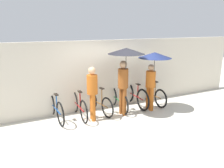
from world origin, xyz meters
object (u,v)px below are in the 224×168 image
object	(u,v)px
parked_bicycle_0	(55,108)
pedestrian_leading	(92,90)
parked_bicycle_4	(135,95)
parked_bicycle_1	(79,106)
parked_bicycle_2	(99,102)
parked_bicycle_5	(152,94)
parked_bicycle_3	(118,99)
pedestrian_center	(125,62)
pedestrian_trailing	(153,64)

from	to	relation	value
parked_bicycle_0	pedestrian_leading	bearing A→B (deg)	-119.40
parked_bicycle_4	parked_bicycle_1	bearing A→B (deg)	92.82
parked_bicycle_2	parked_bicycle_5	size ratio (longest dim) A/B	0.99
parked_bicycle_0	parked_bicycle_3	xyz separation A→B (m)	(2.10, -0.02, -0.02)
parked_bicycle_0	parked_bicycle_2	bearing A→B (deg)	-95.47
parked_bicycle_4	parked_bicycle_5	size ratio (longest dim) A/B	1.06
parked_bicycle_3	pedestrian_leading	world-z (taller)	pedestrian_leading
parked_bicycle_0	parked_bicycle_2	distance (m)	1.40
parked_bicycle_4	pedestrian_center	size ratio (longest dim) A/B	0.81
parked_bicycle_1	parked_bicycle_2	bearing A→B (deg)	-86.02
parked_bicycle_0	parked_bicycle_1	world-z (taller)	parked_bicycle_1
parked_bicycle_1	pedestrian_center	distance (m)	1.98
parked_bicycle_1	parked_bicycle_2	xyz separation A→B (m)	(0.70, 0.05, -0.02)
pedestrian_leading	pedestrian_center	size ratio (longest dim) A/B	0.76
parked_bicycle_2	parked_bicycle_4	bearing A→B (deg)	-97.22
parked_bicycle_4	pedestrian_leading	world-z (taller)	pedestrian_leading
pedestrian_center	parked_bicycle_0	bearing A→B (deg)	-22.39
parked_bicycle_2	pedestrian_center	distance (m)	1.62
parked_bicycle_3	parked_bicycle_5	size ratio (longest dim) A/B	1.01
parked_bicycle_1	pedestrian_trailing	xyz separation A→B (m)	(2.37, -0.53, 1.21)
parked_bicycle_2	pedestrian_trailing	distance (m)	2.15
parked_bicycle_5	pedestrian_center	distance (m)	2.08
pedestrian_trailing	parked_bicycle_4	bearing A→B (deg)	-74.96
parked_bicycle_2	pedestrian_leading	size ratio (longest dim) A/B	1.00
parked_bicycle_1	parked_bicycle_5	world-z (taller)	parked_bicycle_5
parked_bicycle_0	parked_bicycle_2	xyz separation A→B (m)	(1.40, -0.04, -0.03)
pedestrian_leading	pedestrian_center	xyz separation A→B (m)	(1.03, -0.11, 0.78)
parked_bicycle_4	pedestrian_trailing	xyz separation A→B (m)	(0.27, -0.63, 1.19)
pedestrian_center	parked_bicycle_2	bearing A→B (deg)	-46.82
parked_bicycle_2	pedestrian_center	world-z (taller)	pedestrian_center
parked_bicycle_0	pedestrian_leading	xyz separation A→B (m)	(1.02, -0.48, 0.58)
parked_bicycle_1	parked_bicycle_4	xyz separation A→B (m)	(2.10, 0.10, 0.02)
parked_bicycle_3	pedestrian_leading	bearing A→B (deg)	117.46
parked_bicycle_1	parked_bicycle_3	distance (m)	1.40
parked_bicycle_0	parked_bicycle_5	bearing A→B (deg)	-94.36
parked_bicycle_3	parked_bicycle_4	distance (m)	0.70
pedestrian_leading	parked_bicycle_3	bearing A→B (deg)	-149.04
parked_bicycle_1	parked_bicycle_4	size ratio (longest dim) A/B	0.96
pedestrian_leading	pedestrian_trailing	bearing A→B (deg)	-175.78
pedestrian_center	parked_bicycle_3	bearing A→B (deg)	-101.66
parked_bicycle_5	parked_bicycle_0	bearing A→B (deg)	87.99
parked_bicycle_2	pedestrian_trailing	xyz separation A→B (m)	(1.67, -0.58, 1.23)
pedestrian_leading	pedestrian_center	world-z (taller)	pedestrian_center
pedestrian_leading	parked_bicycle_2	bearing A→B (deg)	-122.56
parked_bicycle_1	parked_bicycle_4	distance (m)	2.10
parked_bicycle_0	parked_bicycle_5	xyz separation A→B (m)	(3.50, -0.03, -0.03)
pedestrian_leading	pedestrian_trailing	xyz separation A→B (m)	(2.05, -0.13, 0.63)
pedestrian_leading	parked_bicycle_1	bearing A→B (deg)	-43.54
parked_bicycle_1	parked_bicycle_3	xyz separation A→B (m)	(1.40, 0.06, -0.01)
parked_bicycle_1	pedestrian_leading	xyz separation A→B (m)	(0.32, -0.40, 0.58)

